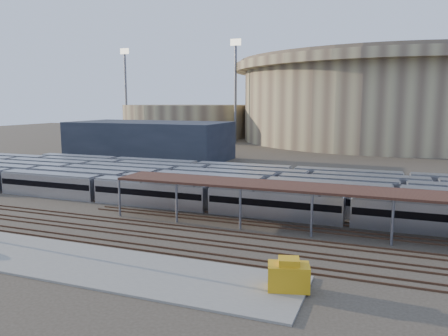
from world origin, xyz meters
name	(u,v)px	position (x,y,z in m)	size (l,w,h in m)	color
ground	(168,224)	(0.00, 0.00, 0.00)	(420.00, 420.00, 0.00)	#383026
apron	(50,258)	(-5.00, -15.00, 0.10)	(50.00, 9.00, 0.20)	gray
subway_trains	(230,185)	(1.47, 18.50, 1.80)	(131.48, 23.90, 3.60)	silver
inspection_shed	(354,192)	(22.00, 4.00, 4.98)	(60.30, 6.00, 5.30)	slate
empty_tracks	(147,235)	(0.00, -5.00, 0.09)	(170.00, 9.62, 0.18)	#4C3323
stadium	(391,99)	(25.00, 140.00, 16.47)	(124.00, 124.00, 32.50)	tan
secondary_arena	(187,121)	(-60.00, 130.00, 7.00)	(56.00, 56.00, 14.00)	tan
service_building	(150,140)	(-35.00, 55.00, 5.00)	(42.00, 20.00, 10.00)	#1E232D
floodlight_0	(235,87)	(-30.00, 110.00, 20.65)	(4.00, 1.00, 38.40)	slate
floodlight_1	(126,90)	(-85.00, 120.00, 20.65)	(4.00, 1.00, 38.40)	slate
floodlight_3	(312,90)	(-10.00, 160.00, 20.65)	(4.00, 1.00, 38.40)	slate
yellow_equipment	(289,277)	(18.50, -13.93, 1.24)	(3.34, 2.09, 2.09)	#C48F12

